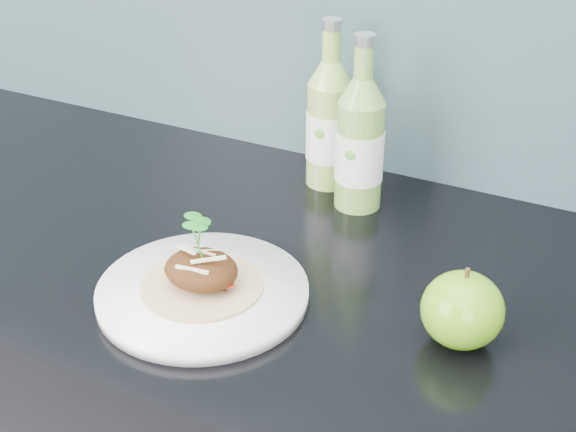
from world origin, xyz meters
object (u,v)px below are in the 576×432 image
(dinner_plate, at_px, (203,293))
(cider_bottle_right, at_px, (360,144))
(cider_bottle_left, at_px, (329,124))
(green_apple, at_px, (462,310))

(dinner_plate, bearing_deg, cider_bottle_right, 76.35)
(dinner_plate, distance_m, cider_bottle_left, 0.35)
(dinner_plate, relative_size, green_apple, 2.17)
(dinner_plate, bearing_deg, cider_bottle_left, 89.09)
(cider_bottle_right, bearing_deg, cider_bottle_left, 145.63)
(cider_bottle_left, bearing_deg, cider_bottle_right, -45.57)
(green_apple, distance_m, cider_bottle_right, 0.32)
(dinner_plate, relative_size, cider_bottle_left, 1.02)
(green_apple, relative_size, cider_bottle_right, 0.47)
(dinner_plate, relative_size, cider_bottle_right, 1.02)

